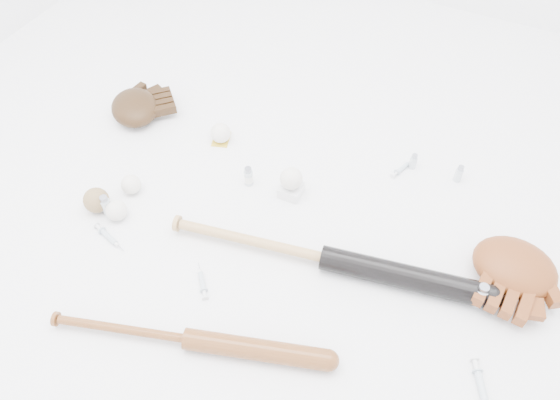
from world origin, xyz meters
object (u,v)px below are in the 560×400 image
at_px(bat_dark, 325,258).
at_px(pedestal, 291,190).
at_px(bat_wood, 188,339).
at_px(glove_dark, 135,107).

xyz_separation_m(bat_dark, pedestal, (-0.21, 0.21, -0.02)).
distance_m(bat_dark, pedestal, 0.29).
height_order(bat_wood, pedestal, bat_wood).
relative_size(bat_wood, pedestal, 11.14).
bearing_deg(bat_dark, bat_wood, -130.38).
relative_size(bat_dark, pedestal, 14.06).
bearing_deg(glove_dark, bat_wood, -1.24).
bearing_deg(bat_dark, pedestal, 124.91).
height_order(bat_dark, bat_wood, bat_dark).
height_order(bat_wood, glove_dark, glove_dark).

